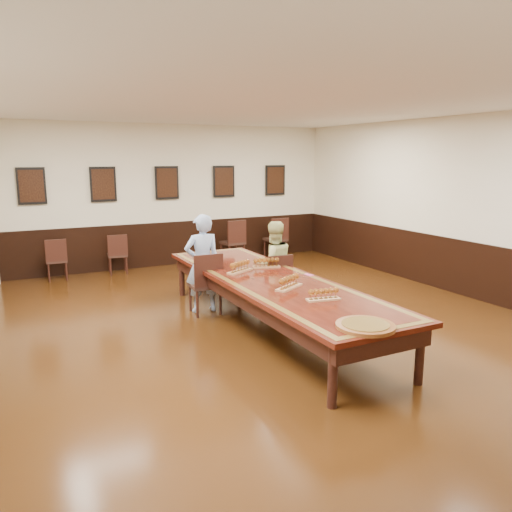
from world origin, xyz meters
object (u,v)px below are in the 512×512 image
person_man (202,263)px  carved_platter (365,326)px  spare_chair_b (117,254)px  spare_chair_a (56,259)px  chair_man (205,283)px  conference_table (272,288)px  spare_chair_c (232,241)px  person_woman (273,264)px  chair_woman (276,281)px  spare_chair_d (275,238)px

person_man → carved_platter: bearing=100.0°
spare_chair_b → spare_chair_a: bearing=7.1°
spare_chair_b → person_man: size_ratio=0.54×
chair_man → conference_table: bearing=119.8°
spare_chair_a → carved_platter: bearing=111.4°
spare_chair_c → person_woman: (-0.85, -3.54, 0.21)m
chair_woman → spare_chair_c: bearing=-97.4°
chair_man → chair_woman: (1.15, -0.25, -0.04)m
spare_chair_b → person_woman: (1.83, -3.63, 0.29)m
conference_table → person_man: bearing=114.5°
chair_woman → spare_chair_c: spare_chair_c is taller
chair_woman → carved_platter: chair_woman is taller
chair_woman → person_man: (-1.15, 0.36, 0.33)m
chair_man → spare_chair_b: 3.54m
person_man → conference_table: (0.58, -1.27, -0.18)m
chair_man → spare_chair_d: 4.62m
chair_woman → spare_chair_a: bearing=-44.7°
person_man → carved_platter: (0.43, -3.53, -0.02)m
chair_woman → person_woman: (0.01, 0.10, 0.26)m
chair_man → person_man: 0.32m
chair_woman → conference_table: bearing=63.7°
spare_chair_b → conference_table: (1.24, -4.64, 0.18)m
spare_chair_b → spare_chair_c: 2.68m
spare_chair_b → spare_chair_c: size_ratio=0.84×
chair_woman → spare_chair_a: size_ratio=1.07×
person_man → person_woman: bearing=170.5°
chair_woman → person_woman: size_ratio=0.64×
person_woman → spare_chair_c: bearing=-97.6°
person_woman → conference_table: 1.17m
spare_chair_d → person_woman: (-2.01, -3.52, 0.21)m
conference_table → spare_chair_b: bearing=105.0°
person_woman → spare_chair_a: bearing=-43.8°
chair_man → chair_woman: 1.18m
spare_chair_d → conference_table: spare_chair_d is taller
spare_chair_b → spare_chair_d: size_ratio=0.85×
spare_chair_c → conference_table: 4.77m
chair_man → spare_chair_b: bearing=-76.1°
spare_chair_c → spare_chair_d: spare_chair_c is taller
spare_chair_b → person_man: (0.67, -3.37, 0.36)m
spare_chair_b → carved_platter: spare_chair_b is taller
spare_chair_b → person_woman: person_woman is taller
spare_chair_a → spare_chair_d: spare_chair_d is taller
spare_chair_c → conference_table: (-1.43, -4.55, 0.10)m
spare_chair_d → person_woman: bearing=59.5°
chair_man → person_man: (0.01, 0.11, 0.30)m
spare_chair_d → person_man: bearing=45.0°
spare_chair_a → carved_platter: size_ratio=1.38×
spare_chair_b → person_man: person_man is taller
chair_man → spare_chair_d: size_ratio=0.98×
chair_man → spare_chair_a: bearing=-58.1°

